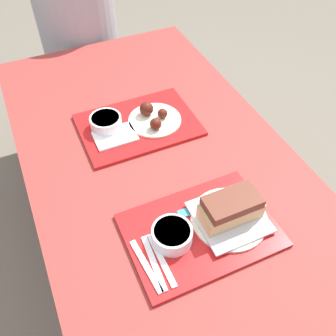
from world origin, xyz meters
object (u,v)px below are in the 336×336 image
(tray_far, at_px, (138,125))
(bowl_coleslaw_near, at_px, (172,235))
(person_seated_across, at_px, (77,23))
(brisket_sandwich_plate, at_px, (230,212))
(wings_plate_far, at_px, (154,117))
(bowl_coleslaw_far, at_px, (106,122))
(tray_near, at_px, (200,230))

(tray_far, xyz_separation_m, bowl_coleslaw_near, (-0.09, -0.50, 0.03))
(tray_far, height_order, person_seated_across, person_seated_across)
(brisket_sandwich_plate, distance_m, person_seated_across, 1.36)
(tray_far, relative_size, bowl_coleslaw_near, 3.72)
(wings_plate_far, bearing_deg, person_seated_across, 93.80)
(bowl_coleslaw_far, bearing_deg, tray_far, -13.47)
(tray_far, relative_size, person_seated_across, 0.62)
(wings_plate_far, relative_size, person_seated_across, 0.29)
(tray_far, height_order, bowl_coleslaw_far, bowl_coleslaw_far)
(bowl_coleslaw_far, distance_m, wings_plate_far, 0.17)
(bowl_coleslaw_near, distance_m, wings_plate_far, 0.51)
(brisket_sandwich_plate, height_order, bowl_coleslaw_far, brisket_sandwich_plate)
(person_seated_across, bearing_deg, bowl_coleslaw_far, -97.65)
(bowl_coleslaw_near, xyz_separation_m, person_seated_across, (0.09, 1.35, -0.03))
(bowl_coleslaw_far, bearing_deg, brisket_sandwich_plate, -69.36)
(tray_near, distance_m, bowl_coleslaw_near, 0.09)
(brisket_sandwich_plate, relative_size, bowl_coleslaw_far, 1.97)
(brisket_sandwich_plate, distance_m, bowl_coleslaw_far, 0.56)
(tray_near, xyz_separation_m, tray_far, (0.00, 0.50, 0.00))
(tray_far, xyz_separation_m, wings_plate_far, (0.06, -0.01, 0.02))
(bowl_coleslaw_near, bearing_deg, bowl_coleslaw_far, 92.21)
(tray_far, bearing_deg, wings_plate_far, -8.12)
(brisket_sandwich_plate, height_order, wings_plate_far, brisket_sandwich_plate)
(tray_far, xyz_separation_m, bowl_coleslaw_far, (-0.11, 0.03, 0.03))
(bowl_coleslaw_near, bearing_deg, brisket_sandwich_plate, -1.68)
(bowl_coleslaw_far, xyz_separation_m, person_seated_across, (0.11, 0.83, -0.03))
(wings_plate_far, height_order, person_seated_across, person_seated_across)
(bowl_coleslaw_near, bearing_deg, tray_far, 79.56)
(bowl_coleslaw_far, bearing_deg, bowl_coleslaw_near, -87.79)
(tray_far, bearing_deg, brisket_sandwich_plate, -80.13)
(tray_near, relative_size, tray_far, 1.00)
(brisket_sandwich_plate, distance_m, wings_plate_far, 0.49)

